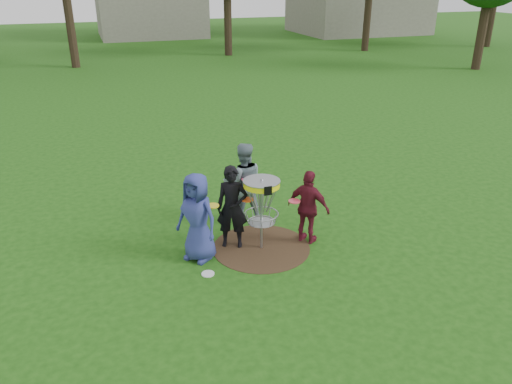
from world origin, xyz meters
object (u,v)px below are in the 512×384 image
object	(u,v)px
player_grey	(243,183)
disc_golf_basket	(262,197)
player_maroon	(309,207)
player_black	(232,207)
player_blue	(197,217)

from	to	relation	value
player_grey	disc_golf_basket	size ratio (longest dim) A/B	1.20
disc_golf_basket	player_maroon	bearing A→B (deg)	-3.33
player_maroon	player_grey	bearing A→B (deg)	-4.24
player_grey	disc_golf_basket	distance (m)	1.20
player_black	disc_golf_basket	bearing A→B (deg)	-7.39
player_grey	player_blue	bearing A→B (deg)	52.78
player_maroon	player_blue	bearing A→B (deg)	48.49
player_blue	player_grey	bearing A→B (deg)	93.63
player_black	disc_golf_basket	xyz separation A→B (m)	(0.47, -0.26, 0.24)
player_maroon	disc_golf_basket	xyz separation A→B (m)	(-0.90, 0.05, 0.31)
player_blue	disc_golf_basket	bearing A→B (deg)	48.34
player_grey	player_black	bearing A→B (deg)	70.23
player_blue	player_black	distance (m)	0.73
disc_golf_basket	player_blue	bearing A→B (deg)	178.71
player_maroon	disc_golf_basket	size ratio (longest dim) A/B	1.03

